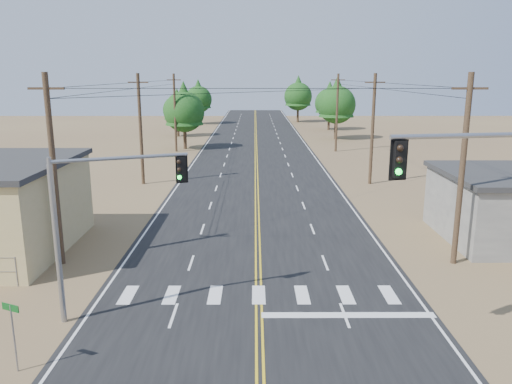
{
  "coord_description": "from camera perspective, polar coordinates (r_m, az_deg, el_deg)",
  "views": [
    {
      "loc": [
        -0.18,
        -13.18,
        9.87
      ],
      "look_at": [
        -0.11,
        13.81,
        3.5
      ],
      "focal_mm": 35.0,
      "sensor_mm": 36.0,
      "label": 1
    }
  ],
  "objects": [
    {
      "name": "utility_pole_left_near",
      "position": [
        27.62,
        -22.11,
        2.39
      ],
      "size": [
        1.8,
        0.3,
        10.0
      ],
      "color": "#4C3826",
      "rests_on": "ground"
    },
    {
      "name": "street_sign",
      "position": [
        19.06,
        -26.05,
        -13.67
      ],
      "size": [
        0.69,
        0.32,
        2.48
      ],
      "rotation": [
        0.0,
        0.0,
        -0.41
      ],
      "color": "gray",
      "rests_on": "ground"
    },
    {
      "name": "tree_left_mid",
      "position": [
        82.68,
        -8.98,
        9.58
      ],
      "size": [
        4.67,
        4.67,
        7.78
      ],
      "color": "#3F2D1E",
      "rests_on": "ground"
    },
    {
      "name": "signal_mast_left",
      "position": [
        20.96,
        -17.86,
        -1.95
      ],
      "size": [
        5.14,
        2.12,
        6.82
      ],
      "rotation": [
        0.0,
        0.0,
        0.37
      ],
      "color": "gray",
      "rests_on": "ground"
    },
    {
      "name": "tree_left_far",
      "position": [
        103.32,
        -6.6,
        10.78
      ],
      "size": [
        5.41,
        5.41,
        9.01
      ],
      "color": "#3F2D1E",
      "rests_on": "ground"
    },
    {
      "name": "utility_pole_right_near",
      "position": [
        27.76,
        22.5,
        2.4
      ],
      "size": [
        1.8,
        0.3,
        10.0
      ],
      "color": "#4C3826",
      "rests_on": "ground"
    },
    {
      "name": "tree_right_near",
      "position": [
        78.98,
        9.22,
        10.25
      ],
      "size": [
        5.81,
        5.81,
        9.68
      ],
      "color": "#3F2D1E",
      "rests_on": "ground"
    },
    {
      "name": "tree_left_near",
      "position": [
        68.34,
        -8.23,
        9.53
      ],
      "size": [
        5.45,
        5.45,
        9.08
      ],
      "color": "#3F2D1E",
      "rests_on": "ground"
    },
    {
      "name": "utility_pole_right_mid",
      "position": [
        46.67,
        13.18,
        7.09
      ],
      "size": [
        1.8,
        0.3,
        10.0
      ],
      "color": "#4C3826",
      "rests_on": "ground"
    },
    {
      "name": "tree_right_mid",
      "position": [
        92.43,
        8.39,
        10.34
      ],
      "size": [
        5.26,
        5.26,
        8.76
      ],
      "color": "#3F2D1E",
      "rests_on": "ground"
    },
    {
      "name": "road",
      "position": [
        44.29,
        0.08,
        0.42
      ],
      "size": [
        15.0,
        200.0,
        0.02
      ],
      "primitive_type": "cube",
      "color": "black",
      "rests_on": "ground"
    },
    {
      "name": "utility_pole_left_mid",
      "position": [
        46.58,
        -13.06,
        7.08
      ],
      "size": [
        1.8,
        0.3,
        10.0
      ],
      "color": "#4C3826",
      "rests_on": "ground"
    },
    {
      "name": "tree_right_far",
      "position": [
        107.25,
        4.84,
        11.14
      ],
      "size": [
        5.85,
        5.85,
        9.74
      ],
      "color": "#3F2D1E",
      "rests_on": "ground"
    },
    {
      "name": "utility_pole_right_far",
      "position": [
        66.22,
        9.24,
        8.99
      ],
      "size": [
        1.8,
        0.3,
        10.0
      ],
      "color": "#4C3826",
      "rests_on": "ground"
    },
    {
      "name": "utility_pole_left_far",
      "position": [
        66.16,
        -9.25,
        8.99
      ],
      "size": [
        1.8,
        0.3,
        10.0
      ],
      "color": "#4C3826",
      "rests_on": "ground"
    }
  ]
}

